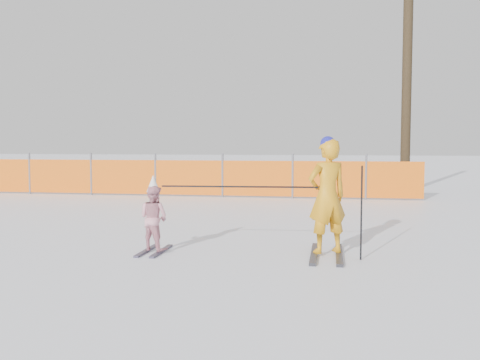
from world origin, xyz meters
name	(u,v)px	position (x,y,z in m)	size (l,w,h in m)	color
ground	(234,253)	(0.00, 0.00, 0.00)	(120.00, 120.00, 0.00)	white
adult	(327,197)	(1.29, 0.04, 0.82)	(0.68, 1.38, 1.65)	black
child	(154,217)	(-1.14, -0.13, 0.50)	(0.54, 0.87, 1.10)	black
ski_poles	(282,196)	(0.68, -0.09, 0.83)	(2.77, 0.22, 1.26)	black
safety_fence	(113,177)	(-5.02, 7.58, 0.56)	(17.56, 0.06, 1.25)	#595960
tree_trunks	(437,99)	(4.51, 9.97, 2.89)	(2.96, 0.43, 6.06)	#322616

